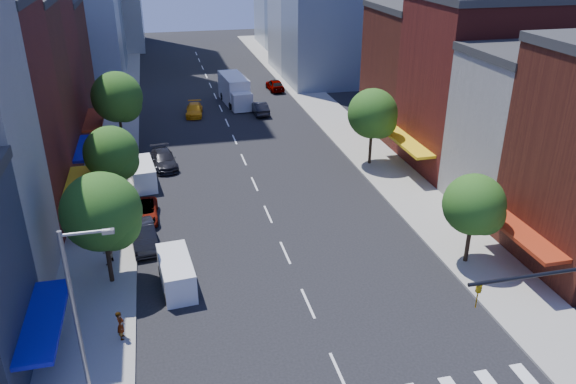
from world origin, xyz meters
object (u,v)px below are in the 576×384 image
at_px(taxi, 194,110).
at_px(parked_car_rear, 164,159).
at_px(parked_car_third, 143,212).
at_px(pedestrian_near, 121,325).
at_px(parked_car_second, 143,236).
at_px(traffic_car_far, 275,85).
at_px(cargo_van_near, 177,274).
at_px(cargo_van_far, 143,174).
at_px(pedestrian_far, 107,251).
at_px(traffic_car_oncoming, 260,108).
at_px(parked_car_front, 177,280).
at_px(box_truck, 235,91).

bearing_deg(taxi, parked_car_rear, -97.83).
bearing_deg(parked_car_third, pedestrian_near, -94.21).
distance_m(parked_car_second, traffic_car_far, 43.56).
xyz_separation_m(cargo_van_near, cargo_van_far, (-2.00, 16.52, 0.03)).
distance_m(traffic_car_far, pedestrian_far, 46.50).
xyz_separation_m(pedestrian_near, pedestrian_far, (-1.15, 8.04, 0.12)).
bearing_deg(cargo_van_near, traffic_car_oncoming, 66.39).
distance_m(parked_car_front, traffic_car_far, 48.38).
bearing_deg(parked_car_rear, pedestrian_far, -111.25).
relative_size(parked_car_third, cargo_van_far, 0.94).
distance_m(parked_car_front, cargo_van_near, 0.40).
bearing_deg(parked_car_front, parked_car_third, 97.73).
bearing_deg(traffic_car_oncoming, cargo_van_near, 69.24).
xyz_separation_m(parked_car_front, parked_car_third, (-2.00, 10.04, 0.01)).
relative_size(parked_car_rear, box_truck, 0.58).
bearing_deg(pedestrian_far, traffic_car_far, 172.15).
height_order(box_truck, pedestrian_far, box_truck).
xyz_separation_m(cargo_van_near, traffic_car_oncoming, (11.82, 34.97, -0.22)).
relative_size(cargo_van_far, traffic_car_far, 1.05).
relative_size(box_truck, pedestrian_near, 5.20).
xyz_separation_m(taxi, traffic_car_far, (11.95, 9.17, 0.13)).
height_order(parked_car_rear, cargo_van_near, cargo_van_near).
bearing_deg(cargo_van_near, parked_car_third, 96.62).
bearing_deg(parked_car_second, parked_car_front, -78.13).
xyz_separation_m(parked_car_front, taxi, (4.05, 36.49, 0.04)).
height_order(parked_car_third, taxi, taxi).
bearing_deg(traffic_car_far, parked_car_third, 61.36).
bearing_deg(parked_car_rear, parked_car_front, -96.81).
distance_m(parked_car_second, cargo_van_near, 6.14).
relative_size(parked_car_second, cargo_van_far, 0.96).
height_order(cargo_van_far, pedestrian_far, pedestrian_far).
relative_size(cargo_van_far, box_truck, 0.56).
relative_size(cargo_van_near, traffic_car_oncoming, 1.04).
height_order(traffic_car_oncoming, pedestrian_far, pedestrian_far).
bearing_deg(parked_car_second, cargo_van_far, 83.35).
relative_size(parked_car_front, parked_car_third, 0.80).
distance_m(parked_car_third, parked_car_rear, 10.75).
bearing_deg(taxi, traffic_car_far, 44.31).
relative_size(traffic_car_oncoming, box_truck, 0.52).
xyz_separation_m(parked_car_third, pedestrian_far, (-2.33, -6.20, 0.48)).
xyz_separation_m(traffic_car_far, pedestrian_near, (-19.18, -49.86, 0.20)).
bearing_deg(cargo_van_far, parked_car_second, -96.06).
relative_size(parked_car_second, traffic_car_oncoming, 1.03).
relative_size(parked_car_second, pedestrian_near, 2.77).
height_order(parked_car_front, box_truck, box_truck).
relative_size(cargo_van_far, taxi, 1.06).
relative_size(traffic_car_oncoming, pedestrian_far, 2.34).
height_order(parked_car_front, pedestrian_far, pedestrian_far).
bearing_deg(cargo_van_far, parked_car_rear, 58.04).
bearing_deg(cargo_van_far, parked_car_third, -96.11).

